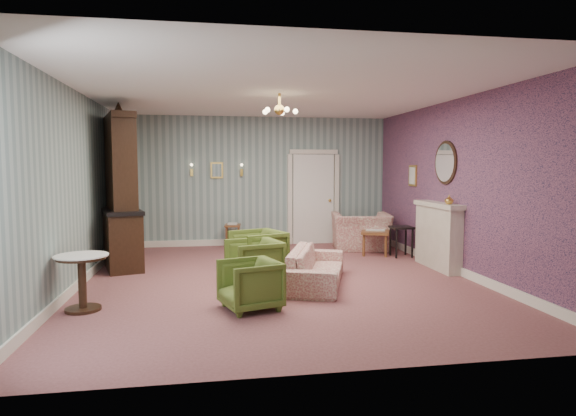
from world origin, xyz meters
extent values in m
plane|color=#864E4E|center=(0.00, 0.00, 0.00)|extent=(7.00, 7.00, 0.00)
plane|color=white|center=(0.00, 0.00, 2.90)|extent=(7.00, 7.00, 0.00)
plane|color=slate|center=(0.00, 3.50, 1.45)|extent=(6.00, 0.00, 6.00)
plane|color=slate|center=(0.00, -3.50, 1.45)|extent=(6.00, 0.00, 6.00)
plane|color=slate|center=(-3.00, 0.00, 1.45)|extent=(0.00, 7.00, 7.00)
plane|color=slate|center=(3.00, 0.00, 1.45)|extent=(0.00, 7.00, 7.00)
plane|color=#AB556E|center=(2.98, 0.00, 1.45)|extent=(0.00, 7.00, 7.00)
imported|color=#4D6122|center=(-0.60, -1.51, 0.34)|extent=(0.80, 0.83, 0.69)
imported|color=#4D6122|center=(-0.43, -0.25, 0.38)|extent=(0.85, 0.88, 0.76)
imported|color=#4D6122|center=(-0.29, 0.54, 0.40)|extent=(0.96, 0.99, 0.80)
imported|color=#973D41|center=(0.50, -0.40, 0.36)|extent=(1.11, 1.94, 0.73)
imported|color=#973D41|center=(2.13, 2.47, 0.52)|extent=(1.31, 0.96, 1.05)
imported|color=gold|center=(2.84, 0.00, 1.23)|extent=(0.15, 0.15, 0.15)
cube|color=maroon|center=(2.08, 2.32, 0.48)|extent=(0.41, 0.28, 0.39)
camera|label=1|loc=(-1.10, -7.43, 1.78)|focal=30.13mm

